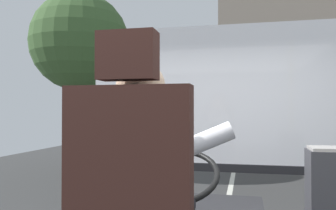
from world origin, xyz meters
TOP-DOWN VIEW (x-y plane):
  - ground at (0.00, 8.80)m, footprint 18.00×44.00m
  - bus_driver at (-0.08, -0.46)m, footprint 0.77×0.56m
  - fare_box at (0.89, 0.59)m, footprint 0.27×0.27m
  - windshield_panel at (0.00, 1.62)m, footprint 2.50×0.08m
  - street_tree at (-4.33, 7.30)m, footprint 2.83×2.83m

SIDE VIEW (x-z plane):
  - ground at x=0.00m, z-range -0.05..0.00m
  - fare_box at x=0.89m, z-range 0.72..1.56m
  - bus_driver at x=-0.08m, z-range 1.13..1.90m
  - windshield_panel at x=0.00m, z-range 1.03..2.51m
  - street_tree at x=-4.33m, z-range 1.16..6.37m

